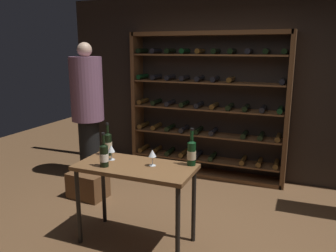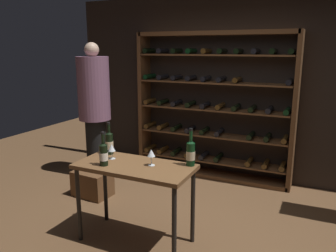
# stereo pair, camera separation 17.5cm
# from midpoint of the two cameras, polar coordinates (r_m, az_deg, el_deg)

# --- Properties ---
(ground_plane) EXTENTS (10.26, 10.26, 0.00)m
(ground_plane) POSITION_cam_midpoint_polar(r_m,az_deg,el_deg) (3.63, 0.99, -19.20)
(ground_plane) COLOR brown
(back_wall) EXTENTS (5.35, 0.10, 2.70)m
(back_wall) POSITION_cam_midpoint_polar(r_m,az_deg,el_deg) (5.15, 9.67, 6.34)
(back_wall) COLOR black
(back_wall) RESTS_ON ground
(wine_rack) EXTENTS (2.36, 0.32, 2.17)m
(wine_rack) POSITION_cam_midpoint_polar(r_m,az_deg,el_deg) (5.07, 5.40, 3.28)
(wine_rack) COLOR brown
(wine_rack) RESTS_ON ground
(tasting_table) EXTENTS (1.16, 0.56, 0.82)m
(tasting_table) POSITION_cam_midpoint_polar(r_m,az_deg,el_deg) (3.36, -6.99, -8.18)
(tasting_table) COLOR brown
(tasting_table) RESTS_ON ground
(person_guest_khaki) EXTENTS (0.48, 0.48, 2.02)m
(person_guest_khaki) POSITION_cam_midpoint_polar(r_m,az_deg,el_deg) (5.22, -14.38, 3.56)
(person_guest_khaki) COLOR black
(person_guest_khaki) RESTS_ON ground
(wine_crate) EXTENTS (0.51, 0.38, 0.34)m
(wine_crate) POSITION_cam_midpoint_polar(r_m,az_deg,el_deg) (4.67, -14.41, -9.60)
(wine_crate) COLOR brown
(wine_crate) RESTS_ON ground
(wine_bottle_black_capsule) EXTENTS (0.09, 0.09, 0.35)m
(wine_bottle_black_capsule) POSITION_cam_midpoint_polar(r_m,az_deg,el_deg) (3.65, -11.45, -2.91)
(wine_bottle_black_capsule) COLOR black
(wine_bottle_black_capsule) RESTS_ON tasting_table
(wine_bottle_amber_reserve) EXTENTS (0.09, 0.09, 0.33)m
(wine_bottle_amber_reserve) POSITION_cam_midpoint_polar(r_m,az_deg,el_deg) (3.31, -12.23, -4.78)
(wine_bottle_amber_reserve) COLOR black
(wine_bottle_amber_reserve) RESTS_ON tasting_table
(wine_bottle_green_slim) EXTENTS (0.09, 0.09, 0.37)m
(wine_bottle_green_slim) POSITION_cam_midpoint_polar(r_m,az_deg,el_deg) (3.27, 2.47, -4.46)
(wine_bottle_green_slim) COLOR black
(wine_bottle_green_slim) RESTS_ON tasting_table
(wine_glass_stemmed_left) EXTENTS (0.07, 0.07, 0.16)m
(wine_glass_stemmed_left) POSITION_cam_midpoint_polar(r_m,az_deg,el_deg) (3.49, -10.97, -3.87)
(wine_glass_stemmed_left) COLOR silver
(wine_glass_stemmed_left) RESTS_ON tasting_table
(wine_glass_stemmed_right) EXTENTS (0.08, 0.08, 0.16)m
(wine_glass_stemmed_right) POSITION_cam_midpoint_polar(r_m,az_deg,el_deg) (3.26, -4.19, -4.75)
(wine_glass_stemmed_right) COLOR silver
(wine_glass_stemmed_right) RESTS_ON tasting_table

